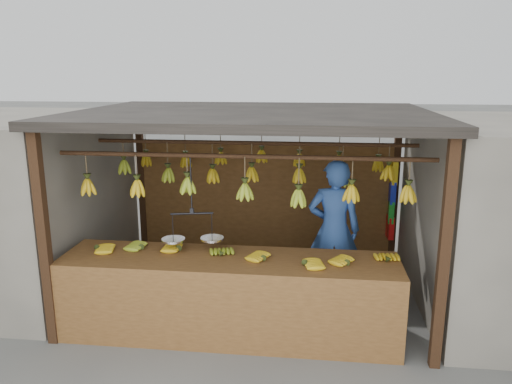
# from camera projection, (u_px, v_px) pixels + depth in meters

# --- Properties ---
(ground) EXTENTS (80.00, 80.00, 0.00)m
(ground) POSITION_uv_depth(u_px,v_px,m) (253.00, 292.00, 6.66)
(ground) COLOR #5B5B57
(stall) EXTENTS (4.30, 3.30, 2.40)m
(stall) POSITION_uv_depth(u_px,v_px,m) (256.00, 142.00, 6.51)
(stall) COLOR black
(stall) RESTS_ON ground
(counter) EXTENTS (3.67, 0.84, 0.96)m
(counter) POSITION_uv_depth(u_px,v_px,m) (228.00, 279.00, 5.31)
(counter) COLOR brown
(counter) RESTS_ON ground
(hanging_bananas) EXTENTS (3.62, 2.25, 0.39)m
(hanging_bananas) POSITION_uv_depth(u_px,v_px,m) (253.00, 174.00, 6.27)
(hanging_bananas) COLOR gold
(hanging_bananas) RESTS_ON ground
(balance_scale) EXTENTS (0.67, 0.34, 0.95)m
(balance_scale) POSITION_uv_depth(u_px,v_px,m) (193.00, 234.00, 5.49)
(balance_scale) COLOR black
(balance_scale) RESTS_ON ground
(vendor) EXTENTS (0.67, 0.44, 1.82)m
(vendor) POSITION_uv_depth(u_px,v_px,m) (334.00, 230.00, 6.31)
(vendor) COLOR #3359A5
(vendor) RESTS_ON ground
(bag_bundles) EXTENTS (0.08, 0.26, 1.19)m
(bag_bundles) POSITION_uv_depth(u_px,v_px,m) (392.00, 201.00, 7.51)
(bag_bundles) COLOR yellow
(bag_bundles) RESTS_ON ground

